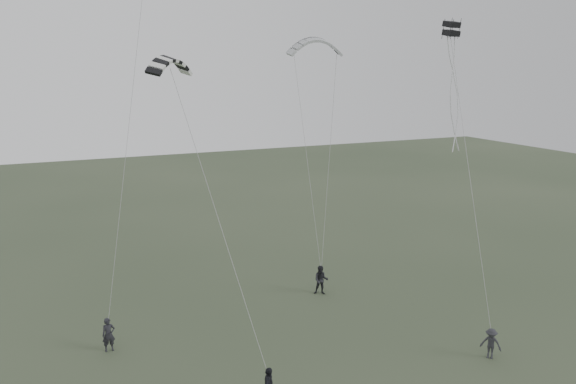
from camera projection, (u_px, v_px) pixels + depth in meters
name	position (u px, v px, depth m)	size (l,w,h in m)	color
ground	(318.00, 380.00, 25.16)	(140.00, 140.00, 0.00)	#33412B
flyer_left	(109.00, 335.00, 27.58)	(0.62, 0.41, 1.71)	black
flyer_right	(321.00, 280.00, 34.54)	(0.89, 0.69, 1.82)	black
flyer_far	(491.00, 343.00, 26.90)	(0.98, 0.56, 1.52)	#28282C
kite_pale_large	(316.00, 40.00, 35.78)	(3.61, 0.81, 1.51)	#ACAFB1
kite_striped	(170.00, 59.00, 24.37)	(2.69, 0.67, 1.09)	black
kite_box	(451.00, 29.00, 29.35)	(0.67, 0.67, 0.73)	black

